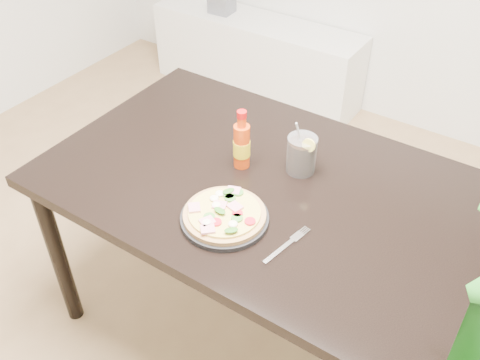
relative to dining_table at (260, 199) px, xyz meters
The scene contains 8 objects.
dining_table is the anchor object (origin of this frame).
plate 0.24m from the dining_table, 86.75° to the right, with size 0.26×0.26×0.02m, color black.
pizza 0.25m from the dining_table, 87.04° to the right, with size 0.24×0.24×0.03m.
hot_sauce_bottle 0.19m from the dining_table, 162.67° to the left, with size 0.06×0.06×0.21m.
cola_cup 0.20m from the dining_table, 54.48° to the left, with size 0.10×0.10×0.19m.
fork 0.31m from the dining_table, 42.98° to the right, with size 0.05×0.19×0.00m.
media_console 1.91m from the dining_table, 122.48° to the left, with size 1.40×0.34×0.50m, color white.
cd_stack 2.00m from the dining_table, 128.86° to the left, with size 0.14×0.12×0.10m.
Camera 1 is at (0.88, -0.65, 1.85)m, focal length 40.00 mm.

